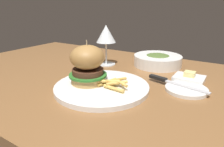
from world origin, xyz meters
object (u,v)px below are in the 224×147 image
soup_bowl (158,60)px  burger_sandwich (88,64)px  bread_plate (186,89)px  butter_dish (189,79)px  wine_glass (106,35)px  main_plate (101,87)px  table_knife (171,82)px

soup_bowl → burger_sandwich: bearing=-106.8°
bread_plate → butter_dish: bearing=96.9°
burger_sandwich → wine_glass: (-0.09, 0.23, 0.05)m
main_plate → bread_plate: size_ratio=2.31×
main_plate → wine_glass: 0.28m
wine_glass → table_knife: 0.33m
table_knife → butter_dish: 0.08m
burger_sandwich → table_knife: (0.22, 0.14, -0.06)m
butter_dish → table_knife: bearing=-120.2°
wine_glass → butter_dish: (0.34, -0.03, -0.11)m
main_plate → soup_bowl: soup_bowl is taller
wine_glass → bread_plate: (0.35, -0.10, -0.12)m
wine_glass → table_knife: size_ratio=0.85×
main_plate → burger_sandwich: 0.08m
burger_sandwich → bread_plate: (0.26, 0.13, -0.07)m
butter_dish → soup_bowl: bearing=140.5°
soup_bowl → bread_plate: bearing=-51.3°
burger_sandwich → bread_plate: size_ratio=1.07×
wine_glass → butter_dish: wine_glass is taller
butter_dish → soup_bowl: 0.20m
table_knife → butter_dish: butter_dish is taller
main_plate → burger_sandwich: burger_sandwich is taller
butter_dish → soup_bowl: size_ratio=0.48×
main_plate → bread_plate: 0.25m
butter_dish → bread_plate: bearing=-83.1°
burger_sandwich → bread_plate: burger_sandwich is taller
wine_glass → table_knife: (0.30, -0.09, -0.11)m
table_knife → soup_bowl: (-0.12, 0.19, 0.01)m
main_plate → butter_dish: (0.21, 0.20, 0.00)m
wine_glass → soup_bowl: size_ratio=0.85×
bread_plate → table_knife: 0.05m
wine_glass → burger_sandwich: bearing=-69.2°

